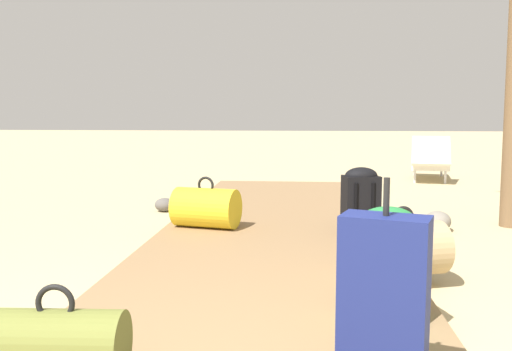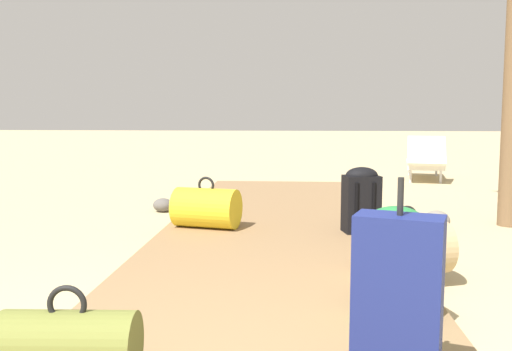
% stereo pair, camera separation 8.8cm
% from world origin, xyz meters
% --- Properties ---
extents(ground_plane, '(60.00, 60.00, 0.00)m').
position_xyz_m(ground_plane, '(0.00, 2.90, 0.00)').
color(ground_plane, tan).
extents(boardwalk, '(2.09, 7.26, 0.08)m').
position_xyz_m(boardwalk, '(0.00, 3.63, 0.04)').
color(boardwalk, olive).
rests_on(boardwalk, ground).
extents(duffel_bag_tan, '(0.66, 0.53, 0.47)m').
position_xyz_m(duffel_bag_tan, '(0.94, 2.29, 0.26)').
color(duffel_bag_tan, tan).
rests_on(duffel_bag_tan, boardwalk).
extents(duffel_bag_olive, '(0.57, 0.32, 0.40)m').
position_xyz_m(duffel_bag_olive, '(-0.72, 0.70, 0.23)').
color(duffel_bag_olive, olive).
rests_on(duffel_bag_olive, boardwalk).
extents(duffel_bag_yellow, '(0.67, 0.50, 0.49)m').
position_xyz_m(duffel_bag_yellow, '(-0.64, 3.71, 0.27)').
color(duffel_bag_yellow, gold).
rests_on(duffel_bag_yellow, boardwalk).
extents(backpack_green, '(0.39, 0.34, 0.61)m').
position_xyz_m(backpack_green, '(0.72, 1.46, 0.40)').
color(backpack_green, '#237538').
rests_on(backpack_green, boardwalk).
extents(backpack_black, '(0.36, 0.29, 0.60)m').
position_xyz_m(backpack_black, '(0.80, 3.61, 0.40)').
color(backpack_black, black).
rests_on(backpack_black, boardwalk).
extents(suitcase_navy, '(0.37, 0.27, 0.85)m').
position_xyz_m(suitcase_navy, '(0.59, 0.68, 0.44)').
color(suitcase_navy, navy).
rests_on(suitcase_navy, boardwalk).
extents(lounge_chair, '(0.87, 1.64, 0.77)m').
position_xyz_m(lounge_chair, '(2.43, 8.25, 0.33)').
color(lounge_chair, white).
rests_on(lounge_chair, ground).
extents(rock_left_near, '(0.31, 0.30, 0.16)m').
position_xyz_m(rock_left_near, '(-1.36, 4.92, 0.08)').
color(rock_left_near, '#5B5651').
rests_on(rock_left_near, ground).
extents(rock_right_near, '(0.35, 0.40, 0.20)m').
position_xyz_m(rock_right_near, '(1.61, 4.09, 0.10)').
color(rock_right_near, gray).
rests_on(rock_right_near, ground).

